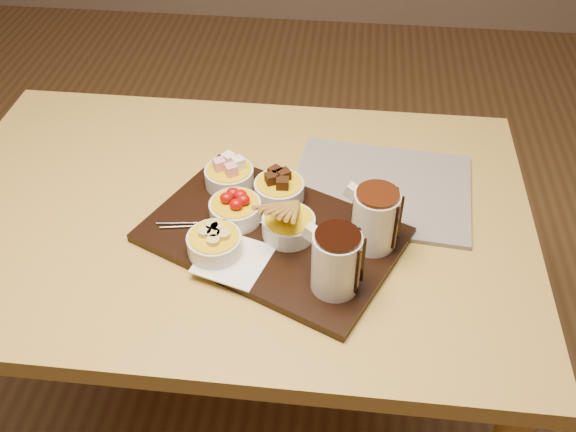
# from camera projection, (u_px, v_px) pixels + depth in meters

# --- Properties ---
(ground) EXTENTS (5.00, 5.00, 0.00)m
(ground) POSITION_uv_depth(u_px,v_px,m) (246.00, 412.00, 1.79)
(ground) COLOR brown
(ground) RESTS_ON ground
(dining_table) EXTENTS (1.20, 0.80, 0.75)m
(dining_table) POSITION_uv_depth(u_px,v_px,m) (233.00, 245.00, 1.35)
(dining_table) COLOR gold
(dining_table) RESTS_ON ground
(serving_board) EXTENTS (0.54, 0.47, 0.02)m
(serving_board) POSITION_uv_depth(u_px,v_px,m) (272.00, 235.00, 1.22)
(serving_board) COLOR black
(serving_board) RESTS_ON dining_table
(napkin) EXTENTS (0.15, 0.15, 0.00)m
(napkin) POSITION_uv_depth(u_px,v_px,m) (233.00, 259.00, 1.15)
(napkin) COLOR white
(napkin) RESTS_ON serving_board
(bowl_marshmallows) EXTENTS (0.10, 0.10, 0.04)m
(bowl_marshmallows) POSITION_uv_depth(u_px,v_px,m) (229.00, 177.00, 1.30)
(bowl_marshmallows) COLOR silver
(bowl_marshmallows) RESTS_ON serving_board
(bowl_cake) EXTENTS (0.10, 0.10, 0.04)m
(bowl_cake) POSITION_uv_depth(u_px,v_px,m) (279.00, 191.00, 1.27)
(bowl_cake) COLOR silver
(bowl_cake) RESTS_ON serving_board
(bowl_strawberries) EXTENTS (0.10, 0.10, 0.04)m
(bowl_strawberries) POSITION_uv_depth(u_px,v_px,m) (235.00, 211.00, 1.23)
(bowl_strawberries) COLOR silver
(bowl_strawberries) RESTS_ON serving_board
(bowl_biscotti) EXTENTS (0.10, 0.10, 0.04)m
(bowl_biscotti) POSITION_uv_depth(u_px,v_px,m) (289.00, 226.00, 1.19)
(bowl_biscotti) COLOR silver
(bowl_biscotti) RESTS_ON serving_board
(bowl_bananas) EXTENTS (0.10, 0.10, 0.04)m
(bowl_bananas) POSITION_uv_depth(u_px,v_px,m) (215.00, 244.00, 1.16)
(bowl_bananas) COLOR silver
(bowl_bananas) RESTS_ON serving_board
(pitcher_dark_chocolate) EXTENTS (0.11, 0.11, 0.11)m
(pitcher_dark_chocolate) POSITION_uv_depth(u_px,v_px,m) (336.00, 262.00, 1.07)
(pitcher_dark_chocolate) COLOR silver
(pitcher_dark_chocolate) RESTS_ON serving_board
(pitcher_milk_chocolate) EXTENTS (0.11, 0.11, 0.11)m
(pitcher_milk_chocolate) POSITION_uv_depth(u_px,v_px,m) (375.00, 220.00, 1.15)
(pitcher_milk_chocolate) COLOR silver
(pitcher_milk_chocolate) RESTS_ON serving_board
(fondue_skewers) EXTENTS (0.06, 0.26, 0.01)m
(fondue_skewers) POSITION_uv_depth(u_px,v_px,m) (224.00, 223.00, 1.23)
(fondue_skewers) COLOR silver
(fondue_skewers) RESTS_ON serving_board
(newspaper) EXTENTS (0.39, 0.32, 0.01)m
(newspaper) POSITION_uv_depth(u_px,v_px,m) (381.00, 189.00, 1.33)
(newspaper) COLOR beige
(newspaper) RESTS_ON dining_table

